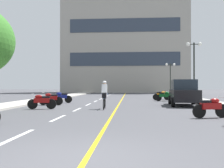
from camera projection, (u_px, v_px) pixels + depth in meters
name	position (u px, v px, depth m)	size (l,w,h in m)	color
ground_plane	(119.00, 100.00, 25.86)	(140.00, 140.00, 0.00)	#47474C
curb_left	(58.00, 97.00, 29.36)	(2.40, 72.00, 0.12)	#B7B2A8
curb_right	(186.00, 98.00, 28.34)	(2.40, 72.00, 0.12)	#B7B2A8
lane_dash_0	(17.00, 137.00, 7.05)	(0.14, 2.20, 0.01)	silver
lane_dash_1	(58.00, 118.00, 11.04)	(0.14, 2.20, 0.01)	silver
lane_dash_2	(77.00, 109.00, 15.03)	(0.14, 2.20, 0.01)	silver
lane_dash_3	(88.00, 104.00, 19.02)	(0.14, 2.20, 0.01)	silver
lane_dash_4	(96.00, 101.00, 23.01)	(0.14, 2.20, 0.01)	silver
lane_dash_5	(101.00, 99.00, 27.00)	(0.14, 2.20, 0.01)	silver
lane_dash_6	(105.00, 97.00, 30.99)	(0.14, 2.20, 0.01)	silver
lane_dash_7	(107.00, 96.00, 34.98)	(0.14, 2.20, 0.01)	silver
lane_dash_8	(110.00, 95.00, 38.97)	(0.14, 2.20, 0.01)	silver
lane_dash_9	(112.00, 94.00, 42.96)	(0.14, 2.20, 0.01)	silver
lane_dash_10	(113.00, 93.00, 46.95)	(0.14, 2.20, 0.01)	silver
lane_dash_11	(115.00, 93.00, 50.94)	(0.14, 2.20, 0.01)	silver
centre_line_yellow	(123.00, 98.00, 28.83)	(0.12, 66.00, 0.01)	gold
office_building	(125.00, 40.00, 53.49)	(25.46, 7.38, 21.94)	#9E998E
street_lamp_mid	(194.00, 58.00, 23.93)	(1.46, 0.36, 5.33)	black
street_lamp_far	(170.00, 71.00, 37.90)	(1.46, 0.36, 4.60)	black
parked_car_near	(184.00, 93.00, 18.02)	(2.19, 4.32, 1.82)	black
motorcycle_1	(211.00, 107.00, 11.15)	(1.66, 0.74, 0.92)	black
motorcycle_2	(42.00, 101.00, 15.31)	(1.70, 0.60, 0.92)	black
motorcycle_3	(51.00, 99.00, 18.37)	(1.70, 0.60, 0.92)	black
motorcycle_4	(61.00, 97.00, 20.77)	(1.70, 0.60, 0.92)	black
motorcycle_5	(165.00, 96.00, 23.04)	(1.68, 0.67, 0.92)	black
motorcycle_6	(162.00, 95.00, 24.72)	(1.70, 0.60, 0.92)	black
motorcycle_7	(163.00, 95.00, 26.10)	(1.65, 0.77, 0.92)	black
cyclist_rider	(104.00, 94.00, 15.38)	(0.42, 1.77, 1.71)	black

